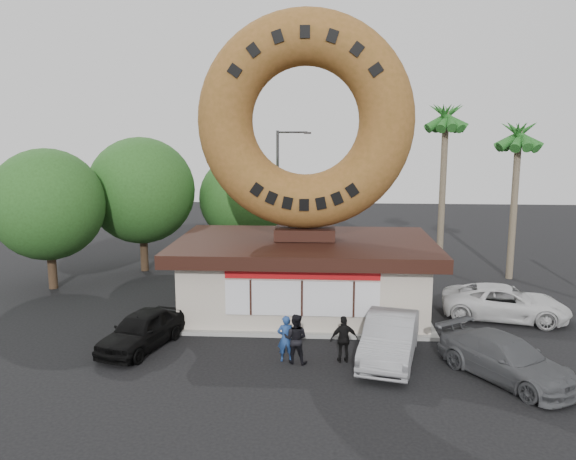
{
  "coord_description": "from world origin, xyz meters",
  "views": [
    {
      "loc": [
        0.79,
        -18.03,
        7.93
      ],
      "look_at": [
        -0.61,
        4.0,
        4.05
      ],
      "focal_mm": 35.0,
      "sensor_mm": 36.0,
      "label": 1
    }
  ],
  "objects_px": {
    "person_center": "(296,339)",
    "street_lamp": "(280,189)",
    "car_white": "(505,303)",
    "giant_donut": "(305,121)",
    "car_black": "(141,330)",
    "car_silver": "(390,338)",
    "car_grey": "(506,359)",
    "donut_shop": "(305,273)",
    "person_right": "(344,339)",
    "person_left": "(286,338)"
  },
  "relations": [
    {
      "from": "person_center",
      "to": "car_black",
      "type": "distance_m",
      "value": 5.84
    },
    {
      "from": "street_lamp",
      "to": "person_center",
      "type": "distance_m",
      "value": 16.13
    },
    {
      "from": "car_white",
      "to": "person_right",
      "type": "bearing_deg",
      "value": 137.82
    },
    {
      "from": "car_black",
      "to": "car_silver",
      "type": "height_order",
      "value": "car_silver"
    },
    {
      "from": "person_left",
      "to": "person_center",
      "type": "height_order",
      "value": "person_center"
    },
    {
      "from": "street_lamp",
      "to": "person_right",
      "type": "bearing_deg",
      "value": -77.54
    },
    {
      "from": "street_lamp",
      "to": "person_left",
      "type": "bearing_deg",
      "value": -84.88
    },
    {
      "from": "car_white",
      "to": "donut_shop",
      "type": "bearing_deg",
      "value": 99.64
    },
    {
      "from": "donut_shop",
      "to": "person_left",
      "type": "relative_size",
      "value": 6.8
    },
    {
      "from": "person_center",
      "to": "car_silver",
      "type": "bearing_deg",
      "value": -159.53
    },
    {
      "from": "donut_shop",
      "to": "giant_donut",
      "type": "xyz_separation_m",
      "value": [
        0.0,
        0.02,
        6.6
      ]
    },
    {
      "from": "street_lamp",
      "to": "car_grey",
      "type": "xyz_separation_m",
      "value": [
        8.6,
        -16.47,
        -3.79
      ]
    },
    {
      "from": "street_lamp",
      "to": "car_grey",
      "type": "relative_size",
      "value": 1.68
    },
    {
      "from": "car_grey",
      "to": "person_center",
      "type": "bearing_deg",
      "value": 138.47
    },
    {
      "from": "giant_donut",
      "to": "person_center",
      "type": "xyz_separation_m",
      "value": [
        -0.12,
        -5.62,
        -7.49
      ]
    },
    {
      "from": "person_right",
      "to": "car_grey",
      "type": "distance_m",
      "value": 5.3
    },
    {
      "from": "person_center",
      "to": "car_white",
      "type": "distance_m",
      "value": 10.15
    },
    {
      "from": "car_white",
      "to": "person_center",
      "type": "bearing_deg",
      "value": 133.18
    },
    {
      "from": "car_grey",
      "to": "car_white",
      "type": "relative_size",
      "value": 0.91
    },
    {
      "from": "person_center",
      "to": "car_white",
      "type": "xyz_separation_m",
      "value": [
        8.72,
        5.2,
        -0.15
      ]
    },
    {
      "from": "donut_shop",
      "to": "giant_donut",
      "type": "relative_size",
      "value": 1.23
    },
    {
      "from": "street_lamp",
      "to": "car_silver",
      "type": "xyz_separation_m",
      "value": [
        5.03,
        -15.11,
        -3.69
      ]
    },
    {
      "from": "car_white",
      "to": "street_lamp",
      "type": "bearing_deg",
      "value": 57.45
    },
    {
      "from": "street_lamp",
      "to": "car_white",
      "type": "relative_size",
      "value": 1.54
    },
    {
      "from": "giant_donut",
      "to": "person_center",
      "type": "height_order",
      "value": "giant_donut"
    },
    {
      "from": "person_center",
      "to": "car_black",
      "type": "xyz_separation_m",
      "value": [
        -5.76,
        0.98,
        -0.18
      ]
    },
    {
      "from": "person_left",
      "to": "car_black",
      "type": "xyz_separation_m",
      "value": [
        -5.41,
        0.84,
        -0.12
      ]
    },
    {
      "from": "person_right",
      "to": "car_black",
      "type": "bearing_deg",
      "value": -17.39
    },
    {
      "from": "giant_donut",
      "to": "person_left",
      "type": "xyz_separation_m",
      "value": [
        -0.47,
        -5.48,
        -7.55
      ]
    },
    {
      "from": "street_lamp",
      "to": "car_black",
      "type": "height_order",
      "value": "street_lamp"
    },
    {
      "from": "person_center",
      "to": "street_lamp",
      "type": "bearing_deg",
      "value": -72.08
    },
    {
      "from": "car_black",
      "to": "street_lamp",
      "type": "bearing_deg",
      "value": 90.79
    },
    {
      "from": "car_black",
      "to": "car_grey",
      "type": "relative_size",
      "value": 0.86
    },
    {
      "from": "giant_donut",
      "to": "person_center",
      "type": "distance_m",
      "value": 9.37
    },
    {
      "from": "donut_shop",
      "to": "car_silver",
      "type": "distance_m",
      "value": 6.08
    },
    {
      "from": "car_black",
      "to": "donut_shop",
      "type": "bearing_deg",
      "value": 54.36
    },
    {
      "from": "person_left",
      "to": "car_silver",
      "type": "relative_size",
      "value": 0.34
    },
    {
      "from": "donut_shop",
      "to": "giant_donut",
      "type": "bearing_deg",
      "value": 90.0
    },
    {
      "from": "street_lamp",
      "to": "person_left",
      "type": "distance_m",
      "value": 15.97
    },
    {
      "from": "person_right",
      "to": "car_grey",
      "type": "xyz_separation_m",
      "value": [
        5.19,
        -1.04,
        -0.14
      ]
    },
    {
      "from": "street_lamp",
      "to": "car_silver",
      "type": "height_order",
      "value": "street_lamp"
    },
    {
      "from": "car_black",
      "to": "car_grey",
      "type": "xyz_separation_m",
      "value": [
        12.62,
        -1.83,
        -0.01
      ]
    },
    {
      "from": "person_center",
      "to": "car_black",
      "type": "height_order",
      "value": "person_center"
    },
    {
      "from": "person_right",
      "to": "street_lamp",
      "type": "bearing_deg",
      "value": -88.82
    },
    {
      "from": "street_lamp",
      "to": "car_white",
      "type": "bearing_deg",
      "value": -44.93
    },
    {
      "from": "person_center",
      "to": "car_silver",
      "type": "relative_size",
      "value": 0.36
    },
    {
      "from": "car_grey",
      "to": "car_white",
      "type": "distance_m",
      "value": 6.32
    },
    {
      "from": "car_silver",
      "to": "car_grey",
      "type": "xyz_separation_m",
      "value": [
        3.57,
        -1.37,
        -0.11
      ]
    },
    {
      "from": "street_lamp",
      "to": "person_center",
      "type": "relative_size",
      "value": 4.56
    },
    {
      "from": "car_white",
      "to": "car_black",
      "type": "bearing_deg",
      "value": 118.62
    }
  ]
}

